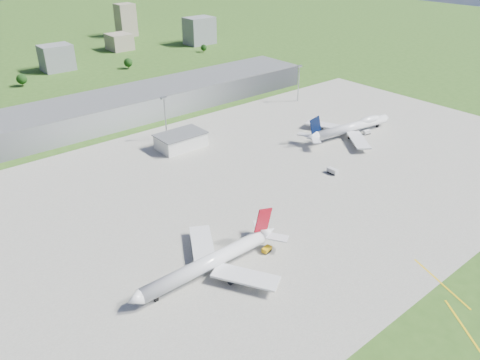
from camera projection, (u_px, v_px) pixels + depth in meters
ground at (124, 127)px, 292.87m from camera, size 1400.00×1400.00×0.00m
apron at (251, 186)px, 223.92m from camera, size 360.00×190.00×0.08m
terminal at (111, 109)px, 299.53m from camera, size 300.00×42.00×15.00m
ops_building at (181, 141)px, 262.75m from camera, size 26.00×16.00×8.00m
mast_center at (165, 111)px, 266.50m from camera, size 3.50×2.00×25.90m
mast_east at (299, 77)px, 328.75m from camera, size 3.50×2.00×25.90m
airliner_red_twin at (211, 262)px, 165.23m from camera, size 63.15×49.38×17.38m
airliner_blue_quad at (352, 127)px, 278.88m from camera, size 67.28×52.39×17.58m
tug_yellow at (267, 250)px, 177.74m from camera, size 4.43×3.23×1.94m
van_white_near at (332, 171)px, 235.25m from camera, size 2.66×5.61×2.80m
van_white_far at (367, 132)px, 281.17m from camera, size 5.24×3.06×2.55m
bldg_c at (57, 58)px, 407.54m from camera, size 26.00×20.00×22.00m
bldg_ce at (119, 42)px, 481.35m from camera, size 22.00×24.00×16.00m
bldg_e at (199, 31)px, 503.47m from camera, size 30.00×22.00×28.00m
bldg_tall_e at (126, 20)px, 539.99m from camera, size 20.00×18.00×36.00m
tree_c at (22, 79)px, 366.97m from camera, size 8.10×8.10×9.90m
tree_e at (128, 63)px, 414.68m from camera, size 7.65×7.65×9.35m
tree_far_e at (204, 48)px, 472.85m from camera, size 6.30×6.30×7.70m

